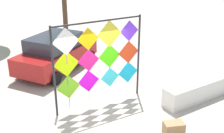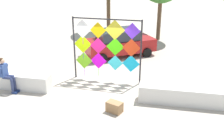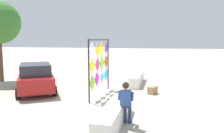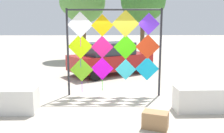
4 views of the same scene
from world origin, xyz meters
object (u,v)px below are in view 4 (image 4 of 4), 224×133
object	(u,v)px
kite_display_rack	(113,45)
tree_palm_like	(143,0)
cardboard_box_large	(155,120)
parked_car	(110,58)
tree_broadleaf	(82,0)

from	to	relation	value
kite_display_rack	tree_palm_like	size ratio (longest dim) A/B	0.58
cardboard_box_large	parked_car	bearing A→B (deg)	98.24
kite_display_rack	tree_palm_like	bearing A→B (deg)	74.26
tree_palm_like	cardboard_box_large	bearing A→B (deg)	-97.07
cardboard_box_large	tree_palm_like	world-z (taller)	tree_palm_like
kite_display_rack	parked_car	size ratio (longest dim) A/B	0.72
parked_car	tree_broadleaf	distance (m)	6.68
cardboard_box_large	tree_broadleaf	world-z (taller)	tree_broadleaf
kite_display_rack	parked_car	distance (m)	3.75
kite_display_rack	parked_car	world-z (taller)	kite_display_rack
cardboard_box_large	tree_broadleaf	distance (m)	12.72
tree_palm_like	parked_car	bearing A→B (deg)	-118.79
tree_palm_like	kite_display_rack	bearing A→B (deg)	-105.74
tree_broadleaf	tree_palm_like	size ratio (longest dim) A/B	1.04
kite_display_rack	parked_car	bearing A→B (deg)	90.61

